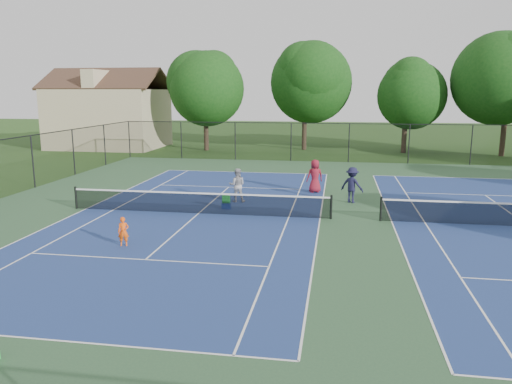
% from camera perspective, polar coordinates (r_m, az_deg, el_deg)
% --- Properties ---
extents(ground, '(140.00, 140.00, 0.00)m').
position_cam_1_polar(ground, '(21.97, 11.29, -3.16)').
color(ground, '#234716').
rests_on(ground, ground).
extents(court_pad, '(36.00, 36.00, 0.01)m').
position_cam_1_polar(court_pad, '(21.97, 11.29, -3.15)').
color(court_pad, '#2C4E32').
rests_on(court_pad, ground).
extents(tennis_court_left, '(12.00, 23.83, 1.07)m').
position_cam_1_polar(tennis_court_left, '(22.77, -6.60, -2.24)').
color(tennis_court_left, navy).
rests_on(tennis_court_left, ground).
extents(perimeter_fence, '(36.08, 36.08, 3.02)m').
position_cam_1_polar(perimeter_fence, '(21.63, 11.46, 0.95)').
color(perimeter_fence, black).
rests_on(perimeter_fence, ground).
extents(tree_back_a, '(6.80, 6.80, 9.15)m').
position_cam_1_polar(tree_back_a, '(46.86, -5.83, 12.13)').
color(tree_back_a, '#2D2116').
rests_on(tree_back_a, ground).
extents(tree_back_b, '(7.60, 7.60, 10.03)m').
position_cam_1_polar(tree_back_b, '(47.38, 5.66, 12.80)').
color(tree_back_b, '#2D2116').
rests_on(tree_back_b, ground).
extents(tree_back_c, '(6.00, 6.00, 8.40)m').
position_cam_1_polar(tree_back_c, '(46.63, 16.86, 11.02)').
color(tree_back_c, '#2D2116').
rests_on(tree_back_c, ground).
extents(tree_back_d, '(7.80, 7.80, 10.37)m').
position_cam_1_polar(tree_back_d, '(47.35, 26.96, 11.91)').
color(tree_back_d, '#2D2116').
rests_on(tree_back_d, ground).
extents(clapboard_house, '(10.80, 8.10, 7.65)m').
position_cam_1_polar(clapboard_house, '(51.34, -16.42, 8.37)').
color(clapboard_house, tan).
rests_on(clapboard_house, ground).
extents(child_player, '(0.45, 0.36, 1.06)m').
position_cam_1_polar(child_player, '(18.51, -14.92, -4.39)').
color(child_player, '#FE5710').
rests_on(child_player, ground).
extents(instructor, '(0.90, 0.74, 1.70)m').
position_cam_1_polar(instructor, '(24.91, -2.17, 0.78)').
color(instructor, '#9D9C9F').
rests_on(instructor, ground).
extents(bystander_b, '(1.32, 1.07, 1.78)m').
position_cam_1_polar(bystander_b, '(25.17, 10.92, 0.79)').
color(bystander_b, '#181835').
rests_on(bystander_b, ground).
extents(bystander_c, '(1.04, 0.86, 1.82)m').
position_cam_1_polar(bystander_c, '(27.40, 6.74, 1.82)').
color(bystander_c, maroon).
rests_on(bystander_c, ground).
extents(ball_crate, '(0.42, 0.32, 0.30)m').
position_cam_1_polar(ball_crate, '(23.58, -3.42, -1.58)').
color(ball_crate, navy).
rests_on(ball_crate, ground).
extents(ball_hopper, '(0.36, 0.30, 0.42)m').
position_cam_1_polar(ball_hopper, '(23.50, -3.43, -0.73)').
color(ball_hopper, green).
rests_on(ball_hopper, ball_crate).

